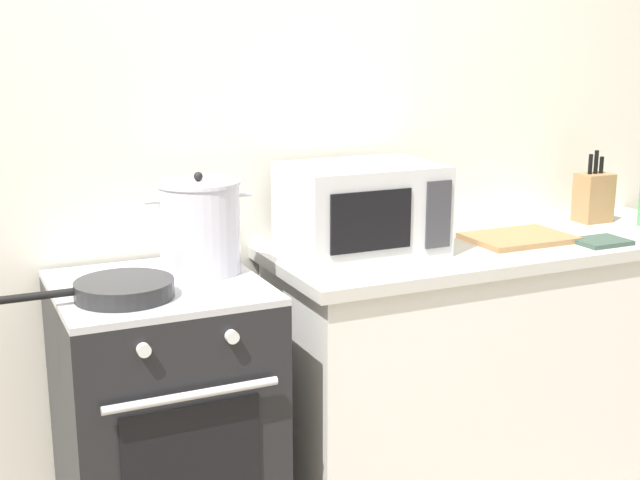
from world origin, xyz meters
TOP-DOWN VIEW (x-y plane):
  - back_wall at (0.30, 0.97)m, footprint 4.40×0.10m
  - lower_cabinet_right at (0.90, 0.62)m, footprint 1.64×0.56m
  - countertop_right at (0.90, 0.62)m, footprint 1.70×0.60m
  - stove at (-0.35, 0.60)m, footprint 0.60×0.64m
  - stock_pot at (-0.20, 0.67)m, footprint 0.34×0.25m
  - frying_pan at (-0.47, 0.50)m, footprint 0.48×0.28m
  - microwave at (0.36, 0.68)m, footprint 0.50×0.37m
  - cutting_board at (0.95, 0.60)m, footprint 0.36×0.26m
  - knife_block at (1.42, 0.74)m, footprint 0.13×0.10m
  - oven_mitt at (1.19, 0.44)m, footprint 0.18×0.14m

SIDE VIEW (x-z plane):
  - lower_cabinet_right at x=0.90m, z-range 0.00..0.88m
  - stove at x=-0.35m, z-range 0.00..0.92m
  - countertop_right at x=0.90m, z-range 0.88..0.92m
  - oven_mitt at x=1.19m, z-range 0.92..0.94m
  - cutting_board at x=0.95m, z-range 0.92..0.94m
  - frying_pan at x=-0.47m, z-range 0.92..0.97m
  - knife_block at x=1.42m, z-range 0.88..1.16m
  - stock_pot at x=-0.20m, z-range 0.91..1.22m
  - microwave at x=0.36m, z-range 0.92..1.22m
  - back_wall at x=0.30m, z-range 0.00..2.50m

